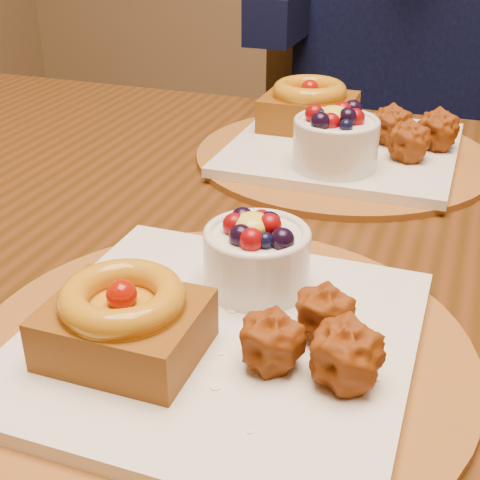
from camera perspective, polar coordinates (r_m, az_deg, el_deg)
name	(u,v)px	position (r m, az deg, el deg)	size (l,w,h in m)	color
dining_table	(295,294)	(0.73, 4.69, -4.62)	(1.60, 0.90, 0.76)	#3B220A
place_setting_near	(218,324)	(0.50, -1.88, -7.20)	(0.38, 0.38, 0.08)	brown
place_setting_far	(340,138)	(0.87, 8.57, 8.59)	(0.38, 0.38, 0.09)	brown
chair_far	(363,137)	(1.67, 10.45, 8.67)	(0.60, 0.60, 0.96)	black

